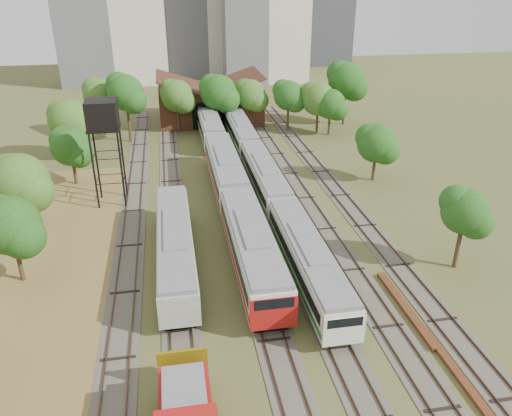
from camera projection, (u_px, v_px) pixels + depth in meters
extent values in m
plane|color=#475123|center=(317.00, 371.00, 30.33)|extent=(240.00, 240.00, 0.00)
cube|color=brown|center=(34.00, 322.00, 34.57)|extent=(14.00, 60.00, 0.04)
cube|color=#4C473D|center=(133.00, 211.00, 50.65)|extent=(2.60, 80.00, 0.06)
cube|color=#472D1E|center=(126.00, 210.00, 50.49)|extent=(0.08, 80.00, 0.14)
cube|color=#472D1E|center=(140.00, 209.00, 50.72)|extent=(0.08, 80.00, 0.14)
cube|color=#4C473D|center=(173.00, 208.00, 51.28)|extent=(2.60, 80.00, 0.06)
cube|color=#472D1E|center=(166.00, 208.00, 51.13)|extent=(0.08, 80.00, 0.14)
cube|color=#472D1E|center=(180.00, 206.00, 51.36)|extent=(0.08, 80.00, 0.14)
cube|color=#4C473D|center=(231.00, 203.00, 52.24)|extent=(2.60, 80.00, 0.06)
cube|color=#472D1E|center=(224.00, 203.00, 52.08)|extent=(0.08, 80.00, 0.14)
cube|color=#472D1E|center=(238.00, 202.00, 52.31)|extent=(0.08, 80.00, 0.14)
cube|color=#4C473D|center=(268.00, 201.00, 52.87)|extent=(2.60, 80.00, 0.06)
cube|color=#472D1E|center=(262.00, 200.00, 52.72)|extent=(0.08, 80.00, 0.14)
cube|color=#472D1E|center=(275.00, 199.00, 52.95)|extent=(0.08, 80.00, 0.14)
cube|color=#4C473D|center=(305.00, 198.00, 53.51)|extent=(2.60, 80.00, 0.06)
cube|color=#472D1E|center=(298.00, 198.00, 53.36)|extent=(0.08, 80.00, 0.14)
cube|color=#472D1E|center=(311.00, 197.00, 53.58)|extent=(0.08, 80.00, 0.14)
cube|color=#4C473D|center=(340.00, 195.00, 54.14)|extent=(2.60, 80.00, 0.06)
cube|color=#472D1E|center=(334.00, 195.00, 53.99)|extent=(0.08, 80.00, 0.14)
cube|color=#472D1E|center=(347.00, 194.00, 54.22)|extent=(0.08, 80.00, 0.14)
cube|color=black|center=(252.00, 266.00, 40.38)|extent=(2.35, 15.64, 0.85)
cube|color=silver|center=(252.00, 247.00, 39.63)|extent=(3.09, 17.00, 2.67)
cube|color=black|center=(252.00, 244.00, 39.49)|extent=(3.15, 15.64, 0.91)
cube|color=slate|center=(252.00, 230.00, 38.98)|extent=(2.84, 16.66, 0.38)
cube|color=maroon|center=(252.00, 255.00, 39.95)|extent=(3.15, 16.66, 0.48)
cube|color=maroon|center=(274.00, 313.00, 32.17)|extent=(3.13, 0.25, 2.40)
cube|color=black|center=(226.00, 184.00, 55.95)|extent=(2.35, 15.64, 0.85)
cube|color=silver|center=(225.00, 170.00, 55.20)|extent=(3.09, 17.00, 2.67)
cube|color=black|center=(225.00, 167.00, 55.06)|extent=(3.15, 15.64, 0.91)
cube|color=slate|center=(225.00, 157.00, 54.55)|extent=(2.84, 16.66, 0.38)
cube|color=maroon|center=(225.00, 176.00, 55.52)|extent=(3.15, 16.66, 0.48)
cube|color=black|center=(307.00, 276.00, 39.13)|extent=(2.05, 15.64, 0.74)
cube|color=silver|center=(307.00, 259.00, 38.47)|extent=(2.70, 17.00, 2.33)
cube|color=black|center=(308.00, 256.00, 38.35)|extent=(2.76, 15.64, 0.79)
cube|color=slate|center=(308.00, 244.00, 37.90)|extent=(2.48, 16.66, 0.33)
cube|color=#1C7225|center=(307.00, 267.00, 38.75)|extent=(2.76, 16.66, 0.42)
cube|color=silver|center=(344.00, 331.00, 31.00)|extent=(2.74, 0.25, 2.09)
cube|color=black|center=(264.00, 190.00, 54.69)|extent=(2.05, 15.64, 0.74)
cube|color=silver|center=(264.00, 177.00, 54.04)|extent=(2.70, 17.00, 2.33)
cube|color=black|center=(264.00, 174.00, 53.92)|extent=(2.76, 15.64, 0.79)
cube|color=slate|center=(264.00, 165.00, 53.47)|extent=(2.48, 16.66, 0.33)
cube|color=#1C7225|center=(264.00, 182.00, 54.32)|extent=(2.76, 16.66, 0.42)
cube|color=black|center=(241.00, 141.00, 70.26)|extent=(2.05, 15.64, 0.74)
cube|color=silver|center=(240.00, 131.00, 69.61)|extent=(2.70, 17.00, 2.33)
cube|color=black|center=(240.00, 129.00, 69.49)|extent=(2.76, 15.64, 0.79)
cube|color=slate|center=(240.00, 122.00, 69.04)|extent=(2.48, 16.66, 0.33)
cube|color=#1C7225|center=(240.00, 135.00, 69.89)|extent=(2.76, 16.66, 0.42)
cube|color=black|center=(210.00, 136.00, 72.43)|extent=(2.16, 14.72, 0.78)
cube|color=silver|center=(210.00, 125.00, 71.73)|extent=(2.84, 16.00, 2.45)
cube|color=black|center=(210.00, 123.00, 71.61)|extent=(2.90, 14.72, 0.83)
cube|color=slate|center=(209.00, 116.00, 71.13)|extent=(2.61, 15.68, 0.35)
cube|color=#1C7225|center=(210.00, 130.00, 72.03)|extent=(2.90, 15.68, 0.44)
cube|color=silver|center=(215.00, 143.00, 64.71)|extent=(2.88, 0.25, 2.20)
cube|color=maroon|center=(185.00, 406.00, 25.67)|extent=(2.67, 4.40, 1.60)
cube|color=gold|center=(183.00, 364.00, 28.50)|extent=(2.88, 0.20, 1.92)
cube|color=slate|center=(184.00, 392.00, 24.21)|extent=(2.13, 3.60, 0.21)
cube|color=black|center=(176.00, 262.00, 40.99)|extent=(2.11, 16.56, 0.77)
cube|color=gray|center=(175.00, 245.00, 40.31)|extent=(2.79, 18.00, 2.40)
cube|color=black|center=(175.00, 242.00, 40.18)|extent=(2.85, 16.56, 0.82)
cube|color=slate|center=(174.00, 230.00, 39.72)|extent=(2.56, 17.64, 0.35)
cylinder|color=black|center=(94.00, 172.00, 49.60)|extent=(0.20, 0.20, 7.92)
cylinder|color=black|center=(122.00, 170.00, 50.02)|extent=(0.20, 0.20, 7.92)
cylinder|color=black|center=(97.00, 163.00, 51.98)|extent=(0.20, 0.20, 7.92)
cylinder|color=black|center=(123.00, 161.00, 52.40)|extent=(0.20, 0.20, 7.92)
cube|color=black|center=(104.00, 128.00, 49.26)|extent=(3.12, 3.12, 0.20)
cube|color=black|center=(102.00, 114.00, 48.65)|extent=(2.97, 2.97, 2.67)
cube|color=brown|center=(406.00, 308.00, 35.79)|extent=(0.60, 9.00, 0.30)
cube|color=brown|center=(455.00, 370.00, 30.23)|extent=(0.52, 8.25, 0.27)
cube|color=#371E14|center=(210.00, 104.00, 80.59)|extent=(16.00, 11.00, 5.50)
cube|color=#371E14|center=(184.00, 84.00, 78.52)|extent=(8.45, 11.55, 2.96)
cube|color=#371E14|center=(234.00, 82.00, 79.79)|extent=(8.45, 11.55, 2.96)
cube|color=black|center=(213.00, 115.00, 75.98)|extent=(6.40, 0.15, 4.12)
cylinder|color=#382616|center=(19.00, 259.00, 38.50)|extent=(0.36, 0.36, 3.79)
sphere|color=#174712|center=(11.00, 226.00, 37.25)|extent=(4.47, 4.47, 4.47)
cylinder|color=#382616|center=(26.00, 210.00, 46.61)|extent=(0.36, 0.36, 3.66)
sphere|color=#174712|center=(20.00, 182.00, 45.40)|extent=(5.31, 5.31, 5.31)
cylinder|color=#382616|center=(74.00, 169.00, 56.50)|extent=(0.36, 0.36, 3.50)
sphere|color=#174712|center=(70.00, 146.00, 55.34)|extent=(4.36, 4.36, 4.36)
cylinder|color=#382616|center=(74.00, 144.00, 64.28)|extent=(0.36, 0.36, 3.90)
sphere|color=#174712|center=(70.00, 121.00, 62.99)|extent=(5.48, 5.48, 5.48)
cylinder|color=#382616|center=(104.00, 120.00, 73.50)|extent=(0.36, 0.36, 4.61)
sphere|color=#174712|center=(100.00, 95.00, 71.97)|extent=(4.88, 4.88, 4.88)
cylinder|color=#382616|center=(129.00, 123.00, 70.43)|extent=(0.36, 0.36, 5.49)
sphere|color=#174712|center=(125.00, 92.00, 68.62)|extent=(4.96, 4.96, 4.96)
cylinder|color=#382616|center=(178.00, 118.00, 75.10)|extent=(0.36, 0.36, 4.26)
sphere|color=#174712|center=(177.00, 96.00, 73.69)|extent=(4.74, 4.74, 4.74)
cylinder|color=#382616|center=(219.00, 116.00, 75.16)|extent=(0.36, 0.36, 4.57)
sphere|color=#174712|center=(219.00, 93.00, 73.65)|extent=(5.38, 5.38, 5.38)
cylinder|color=#382616|center=(251.00, 115.00, 76.96)|extent=(0.36, 0.36, 4.02)
sphere|color=#174712|center=(250.00, 95.00, 75.63)|extent=(4.66, 4.66, 4.66)
cylinder|color=#382616|center=(288.00, 117.00, 75.54)|extent=(0.36, 0.36, 4.22)
sphere|color=#174712|center=(288.00, 96.00, 74.15)|extent=(4.43, 4.43, 4.43)
cylinder|color=#382616|center=(317.00, 119.00, 74.66)|extent=(0.36, 0.36, 4.01)
sphere|color=#174712|center=(318.00, 99.00, 73.33)|extent=(4.94, 4.94, 4.94)
cylinder|color=#382616|center=(344.00, 107.00, 78.42)|extent=(0.36, 0.36, 5.45)
sphere|color=#174712|center=(346.00, 80.00, 76.61)|extent=(5.55, 5.55, 5.55)
cylinder|color=#382616|center=(458.00, 246.00, 40.23)|extent=(0.36, 0.36, 3.98)
sphere|color=#174712|center=(465.00, 211.00, 38.91)|extent=(3.67, 3.67, 3.67)
cylinder|color=#382616|center=(374.00, 166.00, 57.49)|extent=(0.36, 0.36, 3.50)
sphere|color=#174712|center=(376.00, 143.00, 56.33)|extent=(4.38, 4.38, 4.38)
cylinder|color=#382616|center=(329.00, 123.00, 73.73)|extent=(0.36, 0.36, 3.61)
sphere|color=#174712|center=(330.00, 104.00, 72.54)|extent=(4.36, 4.36, 4.36)
cube|color=#3D3F44|center=(326.00, 7.00, 127.60)|extent=(12.00, 12.00, 28.00)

